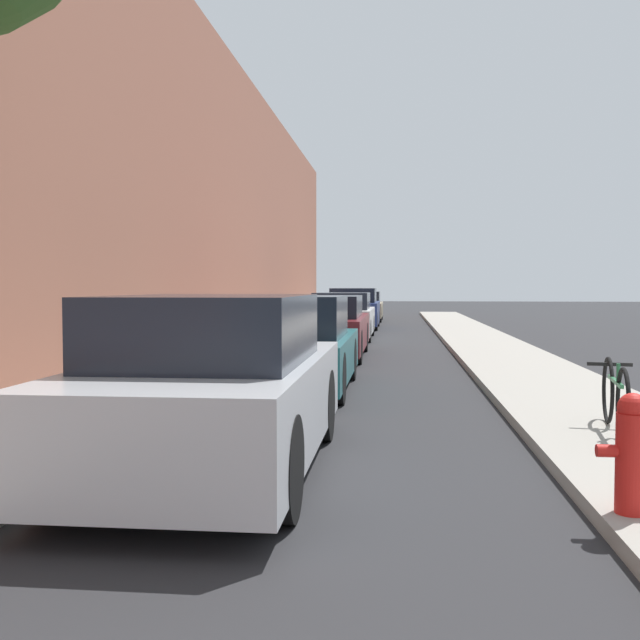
% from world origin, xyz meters
% --- Properties ---
extents(ground_plane, '(120.00, 120.00, 0.00)m').
position_xyz_m(ground_plane, '(0.00, 16.00, 0.00)').
color(ground_plane, '#28282B').
extents(sidewalk_left, '(2.00, 52.00, 0.12)m').
position_xyz_m(sidewalk_left, '(-2.90, 16.00, 0.06)').
color(sidewalk_left, '#9E998E').
rests_on(sidewalk_left, ground).
extents(sidewalk_right, '(2.00, 52.00, 0.12)m').
position_xyz_m(sidewalk_right, '(2.90, 16.00, 0.06)').
color(sidewalk_right, '#9E998E').
rests_on(sidewalk_right, ground).
extents(building_facade_left, '(0.70, 52.00, 7.92)m').
position_xyz_m(building_facade_left, '(-4.25, 16.00, 3.96)').
color(building_facade_left, '#9E604C').
rests_on(building_facade_left, ground).
extents(parked_car_silver, '(1.72, 4.12, 1.48)m').
position_xyz_m(parked_car_silver, '(-0.87, 6.91, 0.70)').
color(parked_car_silver, black).
rests_on(parked_car_silver, ground).
extents(parked_car_teal, '(1.78, 4.08, 1.41)m').
position_xyz_m(parked_car_teal, '(-0.94, 11.65, 0.67)').
color(parked_car_teal, black).
rests_on(parked_car_teal, ground).
extents(parked_car_maroon, '(1.77, 4.57, 1.34)m').
position_xyz_m(parked_car_maroon, '(-0.94, 16.76, 0.65)').
color(parked_car_maroon, black).
rests_on(parked_car_maroon, ground).
extents(parked_car_white, '(1.76, 4.47, 1.36)m').
position_xyz_m(parked_car_white, '(-0.95, 22.31, 0.65)').
color(parked_car_white, black).
rests_on(parked_car_white, ground).
extents(parked_car_navy, '(1.80, 4.41, 1.47)m').
position_xyz_m(parked_car_navy, '(-0.93, 27.67, 0.70)').
color(parked_car_navy, black).
rests_on(parked_car_navy, ground).
extents(parked_car_champagne, '(1.83, 4.11, 1.31)m').
position_xyz_m(parked_car_champagne, '(-0.93, 33.29, 0.64)').
color(parked_car_champagne, black).
rests_on(parked_car_champagne, ground).
extents(fire_hydrant, '(0.44, 0.20, 0.76)m').
position_xyz_m(fire_hydrant, '(2.10, 5.71, 0.51)').
color(fire_hydrant, red).
rests_on(fire_hydrant, sidewalk_right).
extents(bicycle, '(0.44, 1.70, 0.70)m').
position_xyz_m(bicycle, '(2.75, 8.32, 0.48)').
color(bicycle, black).
rests_on(bicycle, sidewalk_right).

